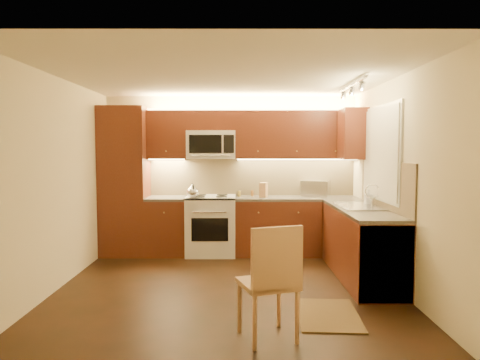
{
  "coord_description": "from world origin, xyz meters",
  "views": [
    {
      "loc": [
        0.14,
        -5.19,
        1.65
      ],
      "look_at": [
        0.15,
        0.55,
        1.25
      ],
      "focal_mm": 33.13,
      "sensor_mm": 36.0,
      "label": 1
    }
  ],
  "objects_px": {
    "stove": "(211,225)",
    "toaster_oven": "(316,188)",
    "microwave": "(211,145)",
    "knife_block": "(264,190)",
    "soap_bottle": "(369,197)",
    "dining_chair": "(268,281)",
    "kettle": "(193,190)",
    "sink": "(359,201)"
  },
  "relations": [
    {
      "from": "stove",
      "to": "toaster_oven",
      "type": "distance_m",
      "value": 1.76
    },
    {
      "from": "microwave",
      "to": "knife_block",
      "type": "bearing_deg",
      "value": -7.26
    },
    {
      "from": "microwave",
      "to": "knife_block",
      "type": "distance_m",
      "value": 1.09
    },
    {
      "from": "soap_bottle",
      "to": "microwave",
      "type": "bearing_deg",
      "value": 148.25
    },
    {
      "from": "knife_block",
      "to": "dining_chair",
      "type": "distance_m",
      "value": 3.17
    },
    {
      "from": "stove",
      "to": "dining_chair",
      "type": "xyz_separation_m",
      "value": [
        0.69,
        -3.09,
        0.05
      ]
    },
    {
      "from": "microwave",
      "to": "soap_bottle",
      "type": "bearing_deg",
      "value": -26.24
    },
    {
      "from": "kettle",
      "to": "soap_bottle",
      "type": "height_order",
      "value": "kettle"
    },
    {
      "from": "dining_chair",
      "to": "knife_block",
      "type": "bearing_deg",
      "value": 68.84
    },
    {
      "from": "microwave",
      "to": "toaster_oven",
      "type": "bearing_deg",
      "value": 0.91
    },
    {
      "from": "dining_chair",
      "to": "microwave",
      "type": "bearing_deg",
      "value": 83.32
    },
    {
      "from": "sink",
      "to": "soap_bottle",
      "type": "bearing_deg",
      "value": 44.94
    },
    {
      "from": "dining_chair",
      "to": "sink",
      "type": "bearing_deg",
      "value": 37.58
    },
    {
      "from": "stove",
      "to": "soap_bottle",
      "type": "height_order",
      "value": "soap_bottle"
    },
    {
      "from": "knife_block",
      "to": "dining_chair",
      "type": "bearing_deg",
      "value": -75.61
    },
    {
      "from": "microwave",
      "to": "kettle",
      "type": "relative_size",
      "value": 3.49
    },
    {
      "from": "microwave",
      "to": "toaster_oven",
      "type": "distance_m",
      "value": 1.8
    },
    {
      "from": "stove",
      "to": "dining_chair",
      "type": "relative_size",
      "value": 0.9
    },
    {
      "from": "stove",
      "to": "toaster_oven",
      "type": "bearing_deg",
      "value": 5.55
    },
    {
      "from": "stove",
      "to": "knife_block",
      "type": "bearing_deg",
      "value": 2.12
    },
    {
      "from": "stove",
      "to": "sink",
      "type": "distance_m",
      "value": 2.35
    },
    {
      "from": "toaster_oven",
      "to": "soap_bottle",
      "type": "distance_m",
      "value": 1.22
    },
    {
      "from": "stove",
      "to": "knife_block",
      "type": "xyz_separation_m",
      "value": [
        0.82,
        0.03,
        0.55
      ]
    },
    {
      "from": "toaster_oven",
      "to": "microwave",
      "type": "bearing_deg",
      "value": -157.74
    },
    {
      "from": "stove",
      "to": "kettle",
      "type": "height_order",
      "value": "kettle"
    },
    {
      "from": "toaster_oven",
      "to": "dining_chair",
      "type": "distance_m",
      "value": 3.44
    },
    {
      "from": "stove",
      "to": "toaster_oven",
      "type": "xyz_separation_m",
      "value": [
        1.66,
        0.16,
        0.57
      ]
    },
    {
      "from": "sink",
      "to": "kettle",
      "type": "distance_m",
      "value": 2.44
    },
    {
      "from": "stove",
      "to": "microwave",
      "type": "relative_size",
      "value": 1.21
    },
    {
      "from": "soap_bottle",
      "to": "toaster_oven",
      "type": "bearing_deg",
      "value": 109.78
    },
    {
      "from": "microwave",
      "to": "soap_bottle",
      "type": "distance_m",
      "value": 2.54
    },
    {
      "from": "soap_bottle",
      "to": "dining_chair",
      "type": "xyz_separation_m",
      "value": [
        -1.5,
        -2.15,
        -0.5
      ]
    },
    {
      "from": "soap_bottle",
      "to": "dining_chair",
      "type": "height_order",
      "value": "soap_bottle"
    },
    {
      "from": "microwave",
      "to": "soap_bottle",
      "type": "height_order",
      "value": "microwave"
    },
    {
      "from": "stove",
      "to": "knife_block",
      "type": "distance_m",
      "value": 0.99
    },
    {
      "from": "kettle",
      "to": "knife_block",
      "type": "xyz_separation_m",
      "value": [
        1.09,
        0.25,
        -0.01
      ]
    },
    {
      "from": "kettle",
      "to": "toaster_oven",
      "type": "height_order",
      "value": "toaster_oven"
    },
    {
      "from": "stove",
      "to": "kettle",
      "type": "distance_m",
      "value": 0.66
    },
    {
      "from": "toaster_oven",
      "to": "soap_bottle",
      "type": "bearing_deg",
      "value": -43.36
    },
    {
      "from": "sink",
      "to": "knife_block",
      "type": "distance_m",
      "value": 1.65
    },
    {
      "from": "sink",
      "to": "toaster_oven",
      "type": "bearing_deg",
      "value": 104.68
    },
    {
      "from": "microwave",
      "to": "sink",
      "type": "relative_size",
      "value": 0.88
    }
  ]
}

